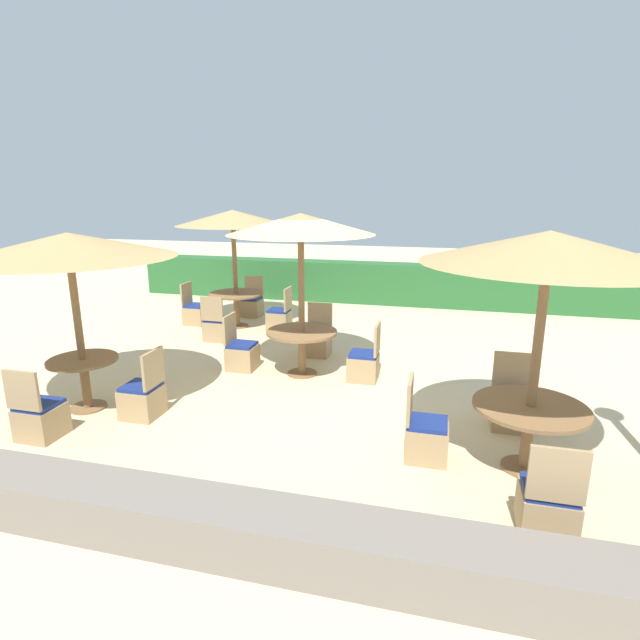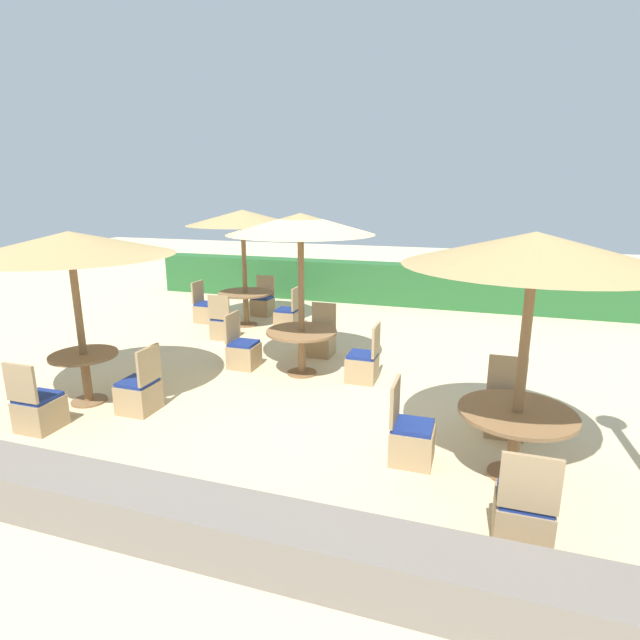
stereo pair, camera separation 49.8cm
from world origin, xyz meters
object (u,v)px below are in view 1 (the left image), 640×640
Objects in this scene: patio_chair_back_left_south at (217,328)px; parasol_front_right at (549,249)px; parasol_back_left at (233,218)px; patio_chair_front_right_north at (510,407)px; round_table_center at (302,339)px; round_table_back_left at (236,299)px; patio_chair_back_left_west at (195,313)px; patio_chair_center_north at (317,341)px; round_table_front_left at (84,372)px; patio_chair_center_east at (364,364)px; patio_chair_front_left_east at (143,398)px; patio_chair_back_left_east at (280,318)px; patio_chair_front_left_south at (40,418)px; parasol_front_left at (68,246)px; parasol_center at (301,225)px; patio_chair_center_west at (241,354)px; patio_chair_front_right_west at (426,436)px; round_table_front_right at (529,418)px; patio_chair_back_left_north at (252,305)px; patio_chair_front_right_south at (548,507)px.

parasol_front_right is at bearing -33.94° from patio_chair_back_left_south.
parasol_back_left is at bearing 139.08° from parasol_front_right.
round_table_center is (-3.08, 1.14, 0.33)m from patio_chair_front_right_north.
patio_chair_back_left_west reaches higher than round_table_back_left.
parasol_front_right is 2.74× the size of patio_chair_center_north.
patio_chair_center_east is (3.53, 2.01, -0.27)m from round_table_front_left.
patio_chair_center_east is at bearing 60.00° from patio_chair_back_left_west.
patio_chair_front_left_east is 1.00× the size of patio_chair_back_left_east.
patio_chair_front_right_north and patio_chair_center_east have the same top height.
patio_chair_front_right_north is 1.00× the size of patio_chair_center_north.
parasol_back_left is at bearing 87.40° from patio_chair_front_left_south.
patio_chair_back_left_west is 0.82× the size of round_table_center.
parasol_center is at bearing 38.56° from parasol_front_left.
patio_chair_center_west is (0.54, 2.02, 0.00)m from patio_chair_front_left_east.
parasol_front_right reaches higher than patio_chair_back_left_east.
parasol_center reaches higher than patio_chair_front_right_west.
round_table_front_left is 5.93m from parasol_front_right.
patio_chair_front_left_south is 5.38m from patio_chair_back_left_west.
parasol_front_left is 2.90× the size of patio_chair_front_right_west.
round_table_front_right is 1.11m from patio_chair_front_right_west.
parasol_back_left is 2.71× the size of patio_chair_front_right_north.
patio_chair_front_left_east is 3.50m from patio_chair_back_left_south.
patio_chair_front_right_west is (4.35, -5.68, 0.00)m from patio_chair_back_left_north.
parasol_front_right is 4.20m from round_table_center.
patio_chair_back_left_north is 2.07m from patio_chair_back_left_south.
round_table_front_left is 0.80× the size of round_table_center.
patio_chair_back_left_north is at bearing -142.53° from patio_chair_front_right_west.
patio_chair_front_left_south is at bearing -172.85° from parasol_front_right.
patio_chair_back_left_south is 5.58m from patio_chair_front_right_west.
patio_chair_front_left_south is at bearing 133.92° from patio_chair_front_left_east.
patio_chair_front_left_south is (0.04, -0.87, -1.97)m from parasol_front_left.
round_table_front_right is 1.27× the size of patio_chair_front_right_south.
round_table_front_left is (-0.00, -0.00, -1.70)m from parasol_front_left.
round_table_back_left is at bearing -137.39° from patio_chair_front_right_west.
patio_chair_front_right_south is at bearing -12.43° from parasol_front_left.
patio_chair_back_left_east and patio_chair_center_west have the same top height.
patio_chair_front_left_east is at bearing -14.96° from patio_chair_center_west.
parasol_front_right reaches higher than patio_chair_center_north.
parasol_front_left reaches higher than patio_chair_back_left_north.
patio_chair_front_left_east is 0.79× the size of round_table_back_left.
patio_chair_back_left_south is at bearing 137.74° from patio_chair_back_left_east.
patio_chair_back_left_north is at bearing 6.99° from patio_chair_front_left_east.
patio_chair_front_left_east is 1.00× the size of patio_chair_center_west.
patio_chair_back_left_east is 1.43m from patio_chair_back_left_south.
round_table_center is at bearing -153.73° from patio_chair_back_left_east.
parasol_front_left reaches higher than patio_chair_back_left_west.
parasol_back_left reaches higher than patio_chair_front_right_west.
patio_chair_front_left_east is 0.36× the size of parasol_center.
patio_chair_front_right_south is (0.03, -1.08, -0.34)m from round_table_front_right.
patio_chair_front_right_south reaches higher than round_table_front_right.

